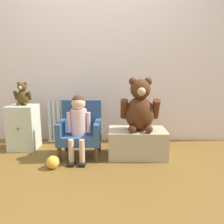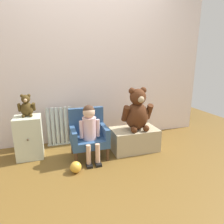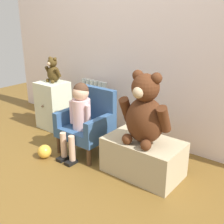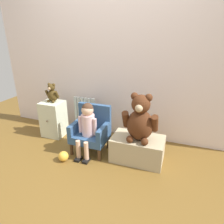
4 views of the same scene
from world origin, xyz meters
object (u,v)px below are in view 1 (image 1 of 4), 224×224
(small_dresser, at_px, (24,127))
(small_teddy_bear, at_px, (23,95))
(large_teddy_bear, at_px, (140,108))
(child_figure, at_px, (79,118))
(low_bench, at_px, (137,143))
(radiator, at_px, (61,121))
(toy_ball, at_px, (53,162))
(child_armchair, at_px, (81,130))

(small_dresser, distance_m, small_teddy_bear, 0.40)
(small_teddy_bear, bearing_deg, large_teddy_bear, -10.96)
(child_figure, xyz_separation_m, low_bench, (0.64, 0.09, -0.30))
(radiator, distance_m, small_dresser, 0.48)
(small_dresser, bearing_deg, radiator, 34.63)
(small_dresser, height_order, child_figure, child_figure)
(radiator, xyz_separation_m, child_figure, (0.33, -0.57, 0.17))
(small_teddy_bear, bearing_deg, child_figure, -24.02)
(low_bench, xyz_separation_m, small_teddy_bear, (-1.36, 0.24, 0.51))
(radiator, xyz_separation_m, toy_ball, (0.11, -0.83, -0.22))
(child_armchair, bearing_deg, low_bench, -1.88)
(large_teddy_bear, relative_size, toy_ball, 4.50)
(large_teddy_bear, distance_m, small_teddy_bear, 1.41)
(child_armchair, distance_m, small_teddy_bear, 0.84)
(radiator, bearing_deg, large_teddy_bear, -27.48)
(radiator, distance_m, child_armchair, 0.57)
(child_figure, bearing_deg, radiator, 120.35)
(toy_ball, bearing_deg, large_teddy_bear, 19.70)
(small_dresser, xyz_separation_m, small_teddy_bear, (0.01, 0.02, 0.39))
(low_bench, height_order, toy_ball, low_bench)
(radiator, height_order, toy_ball, radiator)
(child_armchair, xyz_separation_m, low_bench, (0.64, -0.02, -0.14))
(radiator, relative_size, small_dresser, 1.05)
(child_figure, xyz_separation_m, toy_ball, (-0.22, -0.26, -0.39))
(child_figure, bearing_deg, small_dresser, 157.87)
(child_armchair, xyz_separation_m, large_teddy_bear, (0.66, -0.05, 0.26))
(large_teddy_bear, distance_m, toy_ball, 1.06)
(child_figure, bearing_deg, large_teddy_bear, 4.75)
(radiator, bearing_deg, small_teddy_bear, -147.33)
(small_dresser, bearing_deg, large_teddy_bear, -9.90)
(radiator, height_order, low_bench, radiator)
(radiator, bearing_deg, child_figure, -59.65)
(small_teddy_bear, relative_size, toy_ball, 2.19)
(low_bench, distance_m, large_teddy_bear, 0.41)
(radiator, relative_size, small_teddy_bear, 2.03)
(child_figure, bearing_deg, small_teddy_bear, 155.98)
(radiator, distance_m, toy_ball, 0.87)
(small_teddy_bear, bearing_deg, low_bench, -9.81)
(radiator, height_order, child_armchair, child_armchair)
(child_armchair, relative_size, small_teddy_bear, 2.21)
(small_dresser, xyz_separation_m, child_figure, (0.73, -0.30, 0.18))
(child_figure, height_order, large_teddy_bear, large_teddy_bear)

